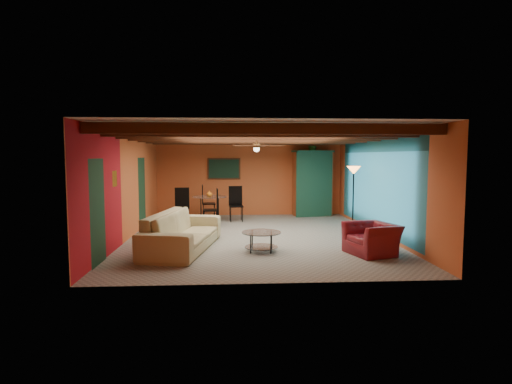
{
  "coord_description": "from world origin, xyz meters",
  "views": [
    {
      "loc": [
        -0.67,
        -10.65,
        2.1
      ],
      "look_at": [
        0.0,
        0.2,
        1.15
      ],
      "focal_mm": 29.08,
      "sensor_mm": 36.0,
      "label": 1
    }
  ],
  "objects": [
    {
      "name": "armchair",
      "position": [
        2.34,
        -2.09,
        0.33
      ],
      "size": [
        1.15,
        1.24,
        0.67
      ],
      "primitive_type": "imported",
      "rotation": [
        0.0,
        0.0,
        -1.28
      ],
      "color": "maroon",
      "rests_on": "ground"
    },
    {
      "name": "vase",
      "position": [
        -1.34,
        2.48,
        1.23
      ],
      "size": [
        0.24,
        0.24,
        0.19
      ],
      "primitive_type": "imported",
      "rotation": [
        0.0,
        0.0,
        -0.38
      ],
      "color": "orange",
      "rests_on": "dining_table"
    },
    {
      "name": "potted_plant",
      "position": [
        2.2,
        3.7,
        2.48
      ],
      "size": [
        0.49,
        0.44,
        0.5
      ],
      "primitive_type": "imported",
      "rotation": [
        0.0,
        0.0,
        0.12
      ],
      "color": "#26661E",
      "rests_on": "armoire"
    },
    {
      "name": "ceiling_fan",
      "position": [
        0.0,
        0.0,
        2.36
      ],
      "size": [
        1.5,
        1.5,
        0.44
      ],
      "primitive_type": null,
      "color": "#472614",
      "rests_on": "ceiling"
    },
    {
      "name": "painting",
      "position": [
        -0.9,
        3.96,
        1.65
      ],
      "size": [
        1.05,
        0.03,
        0.65
      ],
      "primitive_type": "cube",
      "color": "black",
      "rests_on": "wall_back"
    },
    {
      "name": "floor_lamp",
      "position": [
        2.65,
        0.33,
        0.92
      ],
      "size": [
        0.43,
        0.43,
        1.83
      ],
      "primitive_type": null,
      "rotation": [
        0.0,
        0.0,
        0.19
      ],
      "color": "black",
      "rests_on": "ground"
    },
    {
      "name": "dining_table",
      "position": [
        -1.34,
        2.48,
        0.57
      ],
      "size": [
        2.35,
        2.35,
        1.14
      ],
      "primitive_type": null,
      "rotation": [
        0.0,
        0.0,
        0.08
      ],
      "color": "white",
      "rests_on": "ground"
    },
    {
      "name": "armoire",
      "position": [
        2.2,
        3.7,
        1.11
      ],
      "size": [
        1.36,
        0.85,
        2.23
      ],
      "primitive_type": "cube",
      "rotation": [
        0.0,
        0.0,
        0.19
      ],
      "color": "brown",
      "rests_on": "ground"
    },
    {
      "name": "sofa",
      "position": [
        -1.74,
        -1.4,
        0.42
      ],
      "size": [
        1.63,
        3.04,
        0.84
      ],
      "primitive_type": "imported",
      "rotation": [
        0.0,
        0.0,
        1.39
      ],
      "color": "tan",
      "rests_on": "ground"
    },
    {
      "name": "coffee_table",
      "position": [
        0.0,
        -1.69,
        0.22
      ],
      "size": [
        0.97,
        0.97,
        0.44
      ],
      "primitive_type": null,
      "rotation": [
        0.0,
        0.0,
        -0.13
      ],
      "color": "white",
      "rests_on": "ground"
    },
    {
      "name": "room",
      "position": [
        0.0,
        0.11,
        2.36
      ],
      "size": [
        6.52,
        8.01,
        2.71
      ],
      "color": "gray",
      "rests_on": "ground"
    }
  ]
}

